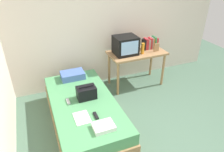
{
  "coord_description": "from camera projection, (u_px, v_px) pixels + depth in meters",
  "views": [
    {
      "loc": [
        -1.46,
        -1.94,
        2.43
      ],
      "look_at": [
        -0.24,
        1.08,
        0.59
      ],
      "focal_mm": 33.66,
      "sensor_mm": 36.0,
      "label": 1
    }
  ],
  "objects": [
    {
      "name": "ground_plane",
      "position": [
        152.0,
        138.0,
        3.24
      ],
      "size": [
        8.0,
        8.0,
        0.0
      ],
      "primitive_type": "plane",
      "color": "#4C6B56"
    },
    {
      "name": "bed",
      "position": [
        84.0,
        112.0,
        3.43
      ],
      "size": [
        1.0,
        2.0,
        0.47
      ],
      "color": "#9E754C",
      "rests_on": "ground"
    },
    {
      "name": "book_row",
      "position": [
        150.0,
        43.0,
        4.4
      ],
      "size": [
        0.32,
        0.17,
        0.25
      ],
      "color": "black",
      "rests_on": "desk"
    },
    {
      "name": "desk",
      "position": [
        137.0,
        56.0,
        4.33
      ],
      "size": [
        1.16,
        0.6,
        0.75
      ],
      "color": "#9E754C",
      "rests_on": "ground"
    },
    {
      "name": "handbag",
      "position": [
        86.0,
        93.0,
        3.33
      ],
      "size": [
        0.3,
        0.2,
        0.22
      ],
      "color": "black",
      "rests_on": "bed"
    },
    {
      "name": "remote_silver",
      "position": [
        68.0,
        101.0,
        3.27
      ],
      "size": [
        0.04,
        0.14,
        0.02
      ],
      "primitive_type": "cube",
      "color": "#B7B7BC",
      "rests_on": "bed"
    },
    {
      "name": "remote_dark",
      "position": [
        96.0,
        116.0,
        2.98
      ],
      "size": [
        0.04,
        0.16,
        0.02
      ],
      "primitive_type": "cube",
      "color": "black",
      "rests_on": "bed"
    },
    {
      "name": "pillow",
      "position": [
        73.0,
        75.0,
        3.9
      ],
      "size": [
        0.42,
        0.29,
        0.12
      ],
      "primitive_type": "cube",
      "color": "#4766AD",
      "rests_on": "bed"
    },
    {
      "name": "folded_towel",
      "position": [
        104.0,
        127.0,
        2.76
      ],
      "size": [
        0.28,
        0.22,
        0.06
      ],
      "primitive_type": "cube",
      "color": "white",
      "rests_on": "bed"
    },
    {
      "name": "picture_frame",
      "position": [
        156.0,
        47.0,
        4.26
      ],
      "size": [
        0.11,
        0.02,
        0.17
      ],
      "primitive_type": "cube",
      "color": "#9E754C",
      "rests_on": "desk"
    },
    {
      "name": "water_bottle",
      "position": [
        143.0,
        48.0,
        4.15
      ],
      "size": [
        0.06,
        0.06,
        0.22
      ],
      "primitive_type": "cylinder",
      "color": "orange",
      "rests_on": "desk"
    },
    {
      "name": "wall_back",
      "position": [
        106.0,
        22.0,
        4.22
      ],
      "size": [
        5.2,
        0.1,
        2.6
      ],
      "primitive_type": "cube",
      "color": "beige",
      "rests_on": "ground"
    },
    {
      "name": "tv",
      "position": [
        125.0,
        45.0,
        4.11
      ],
      "size": [
        0.44,
        0.39,
        0.36
      ],
      "color": "black",
      "rests_on": "desk"
    },
    {
      "name": "magazine",
      "position": [
        82.0,
        118.0,
        2.95
      ],
      "size": [
        0.21,
        0.29,
        0.01
      ],
      "primitive_type": "cube",
      "color": "white",
      "rests_on": "bed"
    }
  ]
}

